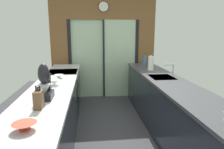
{
  "coord_description": "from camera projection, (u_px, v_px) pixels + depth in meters",
  "views": [
    {
      "loc": [
        -0.36,
        -2.77,
        1.68
      ],
      "look_at": [
        0.02,
        0.67,
        0.96
      ],
      "focal_mm": 32.19,
      "sensor_mm": 36.0,
      "label": 1
    }
  ],
  "objects": [
    {
      "name": "mixing_bowl_mid",
      "position": [
        54.0,
        82.0,
        2.96
      ],
      "size": [
        0.16,
        0.16,
        0.08
      ],
      "color": "silver",
      "rests_on": "left_counter_run"
    },
    {
      "name": "mixing_bowl_near",
      "position": [
        24.0,
        126.0,
        1.6
      ],
      "size": [
        0.19,
        0.19,
        0.06
      ],
      "color": "#BC4C38",
      "rests_on": "left_counter_run"
    },
    {
      "name": "oven_range",
      "position": [
        64.0,
        94.0,
        4.1
      ],
      "size": [
        0.6,
        0.6,
        0.92
      ],
      "color": "black",
      "rests_on": "ground_plane"
    },
    {
      "name": "left_counter_run",
      "position": [
        54.0,
        115.0,
        3.01
      ],
      "size": [
        0.62,
        3.8,
        0.92
      ],
      "color": "#1E232D",
      "rests_on": "ground_plane"
    },
    {
      "name": "right_counter_run",
      "position": [
        167.0,
        107.0,
        3.37
      ],
      "size": [
        0.62,
        3.8,
        0.92
      ],
      "color": "#1E232D",
      "rests_on": "ground_plane"
    },
    {
      "name": "stand_mixer",
      "position": [
        45.0,
        85.0,
        2.33
      ],
      "size": [
        0.17,
        0.27,
        0.42
      ],
      "color": "black",
      "rests_on": "left_counter_run"
    },
    {
      "name": "back_wall_unit",
      "position": [
        104.0,
        39.0,
        5.1
      ],
      "size": [
        2.64,
        0.12,
        2.7
      ],
      "color": "brown",
      "rests_on": "ground_plane"
    },
    {
      "name": "soap_bottle",
      "position": [
        144.0,
        61.0,
        4.64
      ],
      "size": [
        0.06,
        0.06,
        0.28
      ],
      "color": "#286BB7",
      "rests_on": "right_counter_run"
    },
    {
      "name": "knife_block",
      "position": [
        39.0,
        99.0,
        2.05
      ],
      "size": [
        0.08,
        0.14,
        0.24
      ],
      "color": "brown",
      "rests_on": "left_counter_run"
    },
    {
      "name": "sink_faucet",
      "position": [
        171.0,
        68.0,
        3.51
      ],
      "size": [
        0.19,
        0.02,
        0.23
      ],
      "color": "#B7BABC",
      "rests_on": "right_counter_run"
    },
    {
      "name": "paper_towel_roll",
      "position": [
        151.0,
        63.0,
        4.13
      ],
      "size": [
        0.13,
        0.13,
        0.32
      ],
      "color": "#B7BABC",
      "rests_on": "right_counter_run"
    },
    {
      "name": "mixing_bowl_far",
      "position": [
        59.0,
        76.0,
        3.41
      ],
      "size": [
        0.15,
        0.15,
        0.06
      ],
      "color": "silver",
      "rests_on": "left_counter_run"
    },
    {
      "name": "ground_plane",
      "position": [
        111.0,
        127.0,
        3.66
      ],
      "size": [
        5.04,
        7.6,
        0.02
      ],
      "primitive_type": "cube",
      "color": "#38383D"
    }
  ]
}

